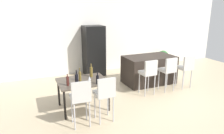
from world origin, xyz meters
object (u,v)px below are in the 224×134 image
Objects in this scene: kitchen_island at (149,70)px; refrigerator at (94,51)px; dining_chair_far at (105,92)px; potted_plant at (163,57)px; bar_chair_left at (149,72)px; wine_bottle_left at (80,76)px; wine_bottle_near at (68,81)px; wine_glass_middle at (89,78)px; wine_bottle_end at (91,72)px; wine_bottle_inner at (98,79)px; wine_bottle_far at (77,79)px; dining_table at (83,83)px; bar_chair_middle at (168,69)px; bar_chair_right at (186,67)px; dining_chair_near at (81,96)px.

refrigerator is at bearing 131.29° from kitchen_island.
potted_plant is at bearing 39.63° from dining_chair_far.
wine_bottle_left is at bearing -177.58° from bar_chair_left.
bar_chair_left is 2.60m from refrigerator.
wine_bottle_near reaches higher than wine_glass_middle.
wine_bottle_end is at bearing -161.82° from kitchen_island.
wine_bottle_end is 2.01× the size of wine_glass_middle.
wine_bottle_inner is at bearing -150.17° from kitchen_island.
wine_bottle_inner is (0.46, -0.14, -0.03)m from wine_bottle_far.
bar_chair_left reaches higher than wine_glass_middle.
dining_table is 3.39× the size of wine_bottle_far.
wine_bottle_end is (-1.68, 0.12, 0.18)m from bar_chair_left.
dining_chair_far is 0.47m from wine_bottle_inner.
bar_chair_middle is at bearing 1.80° from wine_bottle_left.
bar_chair_right reaches higher than kitchen_island.
dining_chair_near is at bearing -143.86° from potted_plant.
dining_chair_near is at bearing -163.02° from bar_chair_middle.
dining_chair_near is 0.71m from wine_bottle_inner.
bar_chair_right is 3.76× the size of wine_bottle_near.
dining_chair_far is at bearing -163.68° from bar_chair_right.
bar_chair_left reaches higher than wine_bottle_inner.
wine_bottle_left is at bearing -175.81° from dining_table.
refrigerator reaches higher than wine_bottle_left.
wine_bottle_far is 0.27m from wine_bottle_left.
dining_chair_near is 6.03× the size of wine_glass_middle.
wine_glass_middle is at bearing -3.66° from wine_bottle_far.
dining_chair_far is 6.03× the size of wine_glass_middle.
wine_bottle_inner is at bearing -106.88° from refrigerator.
bar_chair_left and dining_chair_near have the same top height.
bar_chair_middle is at bearing 6.21° from wine_bottle_far.
kitchen_island is 0.90× the size of refrigerator.
refrigerator reaches higher than dining_chair_near.
bar_chair_left is 2.04m from wine_bottle_left.
bar_chair_left is at bearing 14.81° from wine_bottle_inner.
wine_bottle_inner is at bearing -171.65° from bar_chair_right.
wine_glass_middle is at bearing 106.52° from dining_chair_far.
bar_chair_left is at bearing 8.18° from wine_bottle_far.
bar_chair_left is 1.56× the size of potted_plant.
bar_chair_right is 2.97× the size of wine_bottle_far.
wine_bottle_end reaches higher than wine_bottle_left.
refrigerator reaches higher than wine_glass_middle.
bar_chair_middle reaches higher than kitchen_island.
wine_bottle_near reaches higher than potted_plant.
bar_chair_right is at bearing 13.97° from dining_chair_near.
bar_chair_middle is at bearing 10.63° from wine_bottle_inner.
kitchen_island is at bearing 132.70° from bar_chair_right.
wine_bottle_far is at bearing -156.93° from kitchen_island.
dining_chair_far is 1.03m from wine_bottle_end.
dining_chair_far is at bearing -73.48° from wine_glass_middle.
wine_bottle_far reaches higher than wine_bottle_near.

